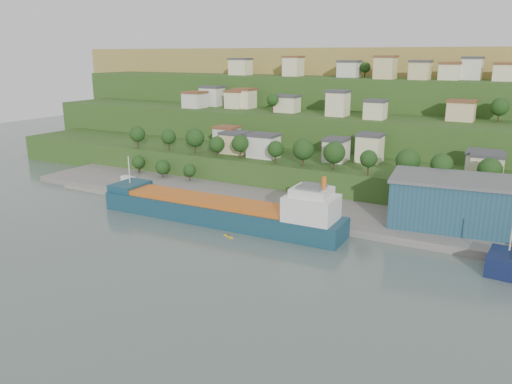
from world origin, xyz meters
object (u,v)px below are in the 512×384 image
Objects in this scene: cargo_ship_near at (225,213)px; warehouse at (453,201)px; caravan at (128,180)px; kayak_orange at (171,218)px.

cargo_ship_near reaches higher than warehouse.
kayak_orange is at bearing -18.95° from caravan.
cargo_ship_near is at bearing 32.18° from kayak_orange.
caravan is (-50.51, 16.18, -0.47)m from cargo_ship_near.
cargo_ship_near is 16.28m from kayak_orange.
caravan is at bearing 176.51° from warehouse.
cargo_ship_near is 53.04m from caravan.
cargo_ship_near is 20.15× the size of kayak_orange.
warehouse is 5.98× the size of caravan.
cargo_ship_near is at bearing -6.17° from caravan.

